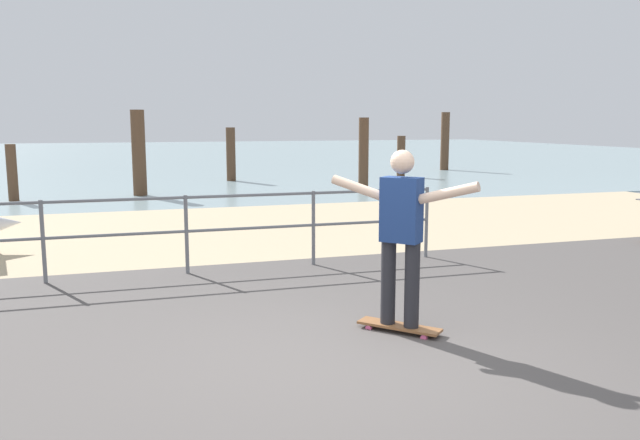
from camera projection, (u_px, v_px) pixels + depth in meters
ground_plane at (403, 417)px, 4.35m from camera, size 24.00×10.00×0.04m
beach_strip at (222, 230)px, 11.90m from camera, size 24.00×6.00×0.04m
sea_surface at (150, 155)px, 38.31m from camera, size 72.00×50.00×0.04m
railing_fence at (42, 228)px, 7.79m from camera, size 10.39×0.05×1.05m
skateboard at (399, 327)px, 6.06m from camera, size 0.69×0.72×0.08m
skateboarder at (401, 228)px, 5.92m from camera, size 1.04×1.13×1.65m
groyne_post_1 at (12, 173)px, 15.98m from camera, size 0.25×0.25×1.44m
groyne_post_2 at (139, 153)px, 17.14m from camera, size 0.36×0.36×2.30m
groyne_post_3 at (231, 154)px, 21.46m from camera, size 0.31×0.31×1.80m
groyne_post_4 at (364, 155)px, 18.26m from camera, size 0.29×0.29×2.10m
groyne_post_5 at (401, 157)px, 23.15m from camera, size 0.30×0.30×1.48m
groyne_post_6 at (445, 141)px, 26.30m from camera, size 0.35×0.35×2.37m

